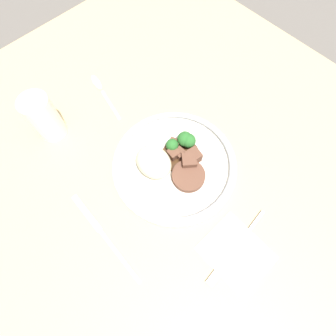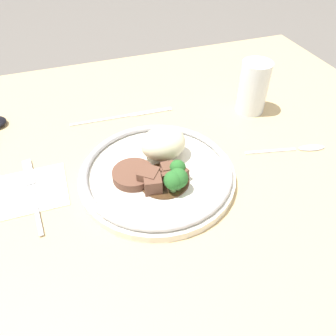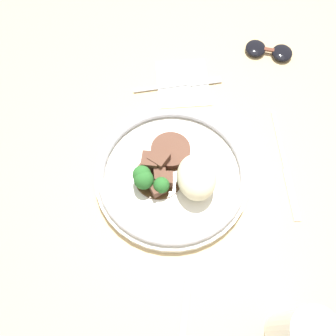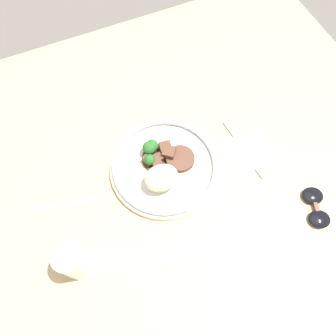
{
  "view_description": "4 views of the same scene",
  "coord_description": "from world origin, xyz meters",
  "px_view_note": "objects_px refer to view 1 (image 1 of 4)",
  "views": [
    {
      "loc": [
        -0.13,
        0.19,
        0.59
      ],
      "look_at": [
        0.03,
        0.04,
        0.07
      ],
      "focal_mm": 28.0,
      "sensor_mm": 36.0,
      "label": 1
    },
    {
      "loc": [
        -0.09,
        -0.4,
        0.45
      ],
      "look_at": [
        0.05,
        0.0,
        0.06
      ],
      "focal_mm": 35.0,
      "sensor_mm": 36.0,
      "label": 2
    },
    {
      "loc": [
        0.29,
        -0.02,
        0.58
      ],
      "look_at": [
        0.03,
        0.0,
        0.06
      ],
      "focal_mm": 35.0,
      "sensor_mm": 36.0,
      "label": 3
    },
    {
      "loc": [
        0.17,
        0.34,
        0.8
      ],
      "look_at": [
        0.03,
        0.03,
        0.07
      ],
      "focal_mm": 35.0,
      "sensor_mm": 36.0,
      "label": 4
    }
  ],
  "objects_px": {
    "juice_glass": "(45,119)",
    "knife": "(102,233)",
    "plate": "(173,163)",
    "spoon": "(100,88)",
    "fork": "(232,254)"
  },
  "relations": [
    {
      "from": "juice_glass",
      "to": "fork",
      "type": "height_order",
      "value": "juice_glass"
    },
    {
      "from": "knife",
      "to": "spoon",
      "type": "relative_size",
      "value": 1.43
    },
    {
      "from": "juice_glass",
      "to": "spoon",
      "type": "height_order",
      "value": "juice_glass"
    },
    {
      "from": "plate",
      "to": "spoon",
      "type": "xyz_separation_m",
      "value": [
        0.3,
        -0.02,
        -0.02
      ]
    },
    {
      "from": "plate",
      "to": "knife",
      "type": "relative_size",
      "value": 1.2
    },
    {
      "from": "plate",
      "to": "spoon",
      "type": "bearing_deg",
      "value": -3.54
    },
    {
      "from": "fork",
      "to": "spoon",
      "type": "distance_m",
      "value": 0.52
    },
    {
      "from": "juice_glass",
      "to": "knife",
      "type": "relative_size",
      "value": 0.5
    },
    {
      "from": "juice_glass",
      "to": "knife",
      "type": "xyz_separation_m",
      "value": [
        -0.28,
        0.07,
        -0.05
      ]
    },
    {
      "from": "spoon",
      "to": "knife",
      "type": "bearing_deg",
      "value": 155.39
    },
    {
      "from": "plate",
      "to": "juice_glass",
      "type": "xyz_separation_m",
      "value": [
        0.27,
        0.14,
        0.03
      ]
    },
    {
      "from": "knife",
      "to": "fork",
      "type": "bearing_deg",
      "value": -139.92
    },
    {
      "from": "plate",
      "to": "spoon",
      "type": "distance_m",
      "value": 0.3
    },
    {
      "from": "juice_glass",
      "to": "spoon",
      "type": "bearing_deg",
      "value": -80.67
    },
    {
      "from": "plate",
      "to": "knife",
      "type": "xyz_separation_m",
      "value": [
        -0.01,
        0.21,
        -0.02
      ]
    }
  ]
}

